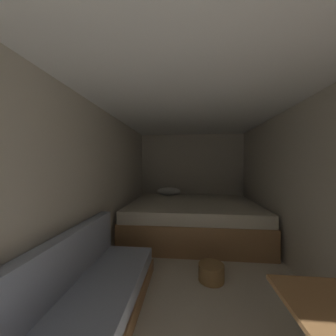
% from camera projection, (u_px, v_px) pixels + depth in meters
% --- Properties ---
extents(ground_plane, '(6.88, 6.88, 0.00)m').
position_uv_depth(ground_plane, '(196.00, 280.00, 2.24)').
color(ground_plane, beige).
extents(wall_back, '(2.58, 0.05, 2.11)m').
position_uv_depth(wall_back, '(191.00, 177.00, 4.67)').
color(wall_back, beige).
rests_on(wall_back, ground).
extents(wall_left, '(0.05, 4.88, 2.11)m').
position_uv_depth(wall_left, '(93.00, 190.00, 2.35)').
color(wall_left, beige).
rests_on(wall_left, ground).
extents(wall_right, '(0.05, 4.88, 2.11)m').
position_uv_depth(wall_right, '(311.00, 193.00, 2.09)').
color(wall_right, beige).
rests_on(wall_right, ground).
extents(ceiling_slab, '(2.58, 4.88, 0.05)m').
position_uv_depth(ceiling_slab, '(196.00, 98.00, 2.20)').
color(ceiling_slab, white).
rests_on(ceiling_slab, wall_left).
extents(bed, '(2.36, 1.91, 0.83)m').
position_uv_depth(bed, '(192.00, 218.00, 3.67)').
color(bed, '#9E7247').
rests_on(bed, ground).
extents(sofa_left, '(0.69, 2.15, 0.75)m').
position_uv_depth(sofa_left, '(74.00, 317.00, 1.41)').
color(sofa_left, '#9E7247').
rests_on(sofa_left, ground).
extents(wicker_basket, '(0.30, 0.30, 0.19)m').
position_uv_depth(wicker_basket, '(211.00, 272.00, 2.23)').
color(wicker_basket, olive).
rests_on(wicker_basket, ground).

